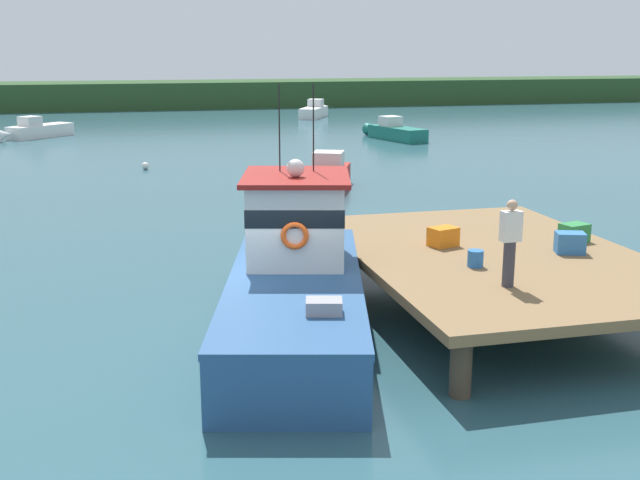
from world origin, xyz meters
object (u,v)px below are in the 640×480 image
object	(u,v)px
moored_boat_near_channel	(36,130)
moored_boat_outer_mooring	(327,177)
main_fishing_boat	(296,278)
crate_single_by_cleat	(443,237)
deckhand_by_the_boat	(510,241)
mooring_buoy_spare_mooring	(510,217)
mooring_buoy_inshore	(145,166)
bait_bucket	(475,258)
moored_boat_mid_harbor	(315,111)
crate_stack_mid_dock	(574,233)
moored_boat_far_right	(394,132)
crate_single_far	(570,243)

from	to	relation	value
moored_boat_near_channel	moored_boat_outer_mooring	world-z (taller)	moored_boat_outer_mooring
main_fishing_boat	crate_single_by_cleat	world-z (taller)	main_fishing_boat
moored_boat_outer_mooring	deckhand_by_the_boat	bearing A→B (deg)	-93.41
deckhand_by_the_boat	crate_single_by_cleat	bearing A→B (deg)	89.52
main_fishing_boat	mooring_buoy_spare_mooring	xyz separation A→B (m)	(8.66, 7.58, -0.75)
main_fishing_boat	mooring_buoy_inshore	world-z (taller)	main_fishing_boat
bait_bucket	moored_boat_mid_harbor	xyz separation A→B (m)	(8.55, 48.85, -0.88)
bait_bucket	moored_boat_near_channel	xyz separation A→B (m)	(-12.03, 38.34, -0.90)
mooring_buoy_spare_mooring	deckhand_by_the_boat	bearing A→B (deg)	-117.81
crate_stack_mid_dock	mooring_buoy_inshore	bearing A→B (deg)	112.33
moored_boat_far_right	crate_single_by_cleat	bearing A→B (deg)	-107.29
crate_single_by_cleat	moored_boat_far_right	size ratio (longest dim) A/B	0.11
moored_boat_mid_harbor	crate_stack_mid_dock	bearing A→B (deg)	-96.57
moored_boat_far_right	mooring_buoy_inshore	size ratio (longest dim) A/B	16.41
crate_single_by_cleat	crate_single_far	distance (m)	2.70
main_fishing_boat	moored_boat_outer_mooring	world-z (taller)	main_fishing_boat
bait_bucket	moored_boat_far_right	xyz separation A→B (m)	(9.43, 31.94, -0.89)
moored_boat_outer_mooring	mooring_buoy_inshore	size ratio (longest dim) A/B	16.87
moored_boat_mid_harbor	deckhand_by_the_boat	bearing A→B (deg)	-99.65
moored_boat_near_channel	deckhand_by_the_boat	bearing A→B (deg)	-73.14
moored_boat_mid_harbor	moored_boat_outer_mooring	xyz separation A→B (m)	(-7.51, -32.94, 0.01)
crate_single_by_cleat	crate_stack_mid_dock	bearing A→B (deg)	-6.37
deckhand_by_the_boat	mooring_buoy_spare_mooring	distance (m)	11.09
bait_bucket	crate_stack_mid_dock	bearing A→B (deg)	24.59
bait_bucket	deckhand_by_the_boat	world-z (taller)	deckhand_by_the_boat
main_fishing_boat	crate_stack_mid_dock	distance (m)	6.69
moored_boat_mid_harbor	crate_single_by_cleat	bearing A→B (deg)	-100.25
crate_stack_mid_dock	crate_single_by_cleat	xyz separation A→B (m)	(-3.05, 0.34, 0.00)
bait_bucket	crate_single_by_cleat	bearing A→B (deg)	88.84
moored_boat_mid_harbor	moored_boat_far_right	distance (m)	16.94
main_fishing_boat	moored_boat_far_right	xyz separation A→B (m)	(12.98, 31.23, -0.53)
deckhand_by_the_boat	mooring_buoy_inshore	bearing A→B (deg)	103.38
bait_bucket	mooring_buoy_inshore	size ratio (longest dim) A/B	1.00
mooring_buoy_inshore	crate_single_far	bearing A→B (deg)	-69.93
crate_single_far	deckhand_by_the_boat	size ratio (longest dim) A/B	0.37
moored_boat_mid_harbor	moored_boat_outer_mooring	distance (m)	33.79
moored_boat_near_channel	moored_boat_outer_mooring	distance (m)	25.96
moored_boat_outer_mooring	mooring_buoy_inshore	bearing A→B (deg)	133.71
moored_boat_outer_mooring	moored_boat_near_channel	bearing A→B (deg)	120.23
moored_boat_outer_mooring	moored_boat_far_right	world-z (taller)	moored_boat_outer_mooring
moored_boat_far_right	mooring_buoy_inshore	bearing A→B (deg)	-149.83
crate_stack_mid_dock	mooring_buoy_spare_mooring	size ratio (longest dim) A/B	1.19
crate_stack_mid_dock	mooring_buoy_spare_mooring	xyz separation A→B (m)	(2.02, 6.88, -1.16)
crate_single_far	moored_boat_near_channel	xyz separation A→B (m)	(-14.47, 37.83, -0.96)
mooring_buoy_spare_mooring	moored_boat_outer_mooring	bearing A→B (deg)	118.12
bait_bucket	mooring_buoy_inshore	world-z (taller)	bait_bucket
mooring_buoy_inshore	crate_stack_mid_dock	bearing A→B (deg)	-67.67
moored_boat_far_right	crate_single_far	bearing A→B (deg)	-102.56
deckhand_by_the_boat	moored_boat_outer_mooring	xyz separation A→B (m)	(1.03, 17.29, -1.56)
crate_single_far	moored_boat_mid_harbor	distance (m)	48.73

